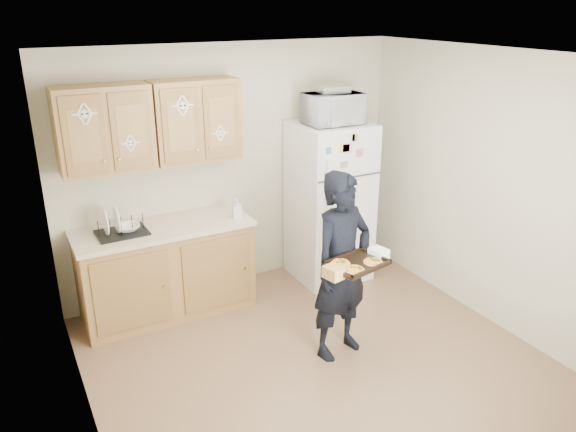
{
  "coord_description": "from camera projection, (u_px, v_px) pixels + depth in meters",
  "views": [
    {
      "loc": [
        -2.11,
        -3.33,
        2.86
      ],
      "look_at": [
        -0.08,
        0.45,
        1.21
      ],
      "focal_mm": 35.0,
      "sensor_mm": 36.0,
      "label": 1
    }
  ],
  "objects": [
    {
      "name": "cereal_box",
      "position": [
        354.0,
        244.0,
        6.66
      ],
      "size": [
        0.2,
        0.07,
        0.32
      ],
      "primitive_type": "cube",
      "color": "gold",
      "rests_on": "floor"
    },
    {
      "name": "microwave",
      "position": [
        333.0,
        109.0,
        5.57
      ],
      "size": [
        0.56,
        0.38,
        0.31
      ],
      "primitive_type": "imported",
      "rotation": [
        0.0,
        0.0,
        0.01
      ],
      "color": "white",
      "rests_on": "refrigerator"
    },
    {
      "name": "soap_bottle",
      "position": [
        237.0,
        208.0,
        5.38
      ],
      "size": [
        0.11,
        0.11,
        0.19
      ],
      "primitive_type": "imported",
      "rotation": [
        0.0,
        0.0,
        -0.29
      ],
      "color": "white",
      "rests_on": "countertop"
    },
    {
      "name": "wall_back",
      "position": [
        233.0,
        169.0,
        5.73
      ],
      "size": [
        3.6,
        0.04,
        2.5
      ],
      "primitive_type": "cube",
      "color": "beige",
      "rests_on": "floor"
    },
    {
      "name": "refrigerator",
      "position": [
        330.0,
        202.0,
        5.99
      ],
      "size": [
        0.75,
        0.7,
        1.7
      ],
      "primitive_type": "cube",
      "color": "white",
      "rests_on": "floor"
    },
    {
      "name": "pizza_front_right",
      "position": [
        373.0,
        262.0,
        4.3
      ],
      "size": [
        0.15,
        0.15,
        0.02
      ],
      "primitive_type": "cylinder",
      "color": "#FDAE20",
      "rests_on": "baking_tray"
    },
    {
      "name": "base_cabinet",
      "position": [
        167.0,
        271.0,
        5.38
      ],
      "size": [
        1.6,
        0.6,
        0.86
      ],
      "primitive_type": "cube",
      "color": "olive",
      "rests_on": "floor"
    },
    {
      "name": "person",
      "position": [
        342.0,
        267.0,
        4.62
      ],
      "size": [
        0.66,
        0.5,
        1.62
      ],
      "primitive_type": "imported",
      "rotation": [
        0.0,
        0.0,
        0.21
      ],
      "color": "black",
      "rests_on": "floor"
    },
    {
      "name": "bowl",
      "position": [
        128.0,
        228.0,
        5.05
      ],
      "size": [
        0.24,
        0.24,
        0.05
      ],
      "primitive_type": "imported",
      "rotation": [
        0.0,
        0.0,
        -0.09
      ],
      "color": "white",
      "rests_on": "dish_rack"
    },
    {
      "name": "upper_cab_right",
      "position": [
        195.0,
        120.0,
        5.18
      ],
      "size": [
        0.8,
        0.33,
        0.75
      ],
      "primitive_type": "cube",
      "color": "olive",
      "rests_on": "wall_back"
    },
    {
      "name": "pizza_front_left",
      "position": [
        355.0,
        269.0,
        4.17
      ],
      "size": [
        0.15,
        0.15,
        0.02
      ],
      "primitive_type": "cylinder",
      "color": "#FDAE20",
      "rests_on": "baking_tray"
    },
    {
      "name": "wall_left",
      "position": [
        77.0,
        280.0,
        3.45
      ],
      "size": [
        0.04,
        3.6,
        2.5
      ],
      "primitive_type": "cube",
      "color": "beige",
      "rests_on": "floor"
    },
    {
      "name": "ceiling",
      "position": [
        330.0,
        57.0,
        3.8
      ],
      "size": [
        3.6,
        3.6,
        0.0
      ],
      "primitive_type": "plane",
      "color": "silver",
      "rests_on": "wall_back"
    },
    {
      "name": "floor",
      "position": [
        322.0,
        366.0,
        4.7
      ],
      "size": [
        3.6,
        3.6,
        0.0
      ],
      "primitive_type": "plane",
      "color": "brown",
      "rests_on": "ground"
    },
    {
      "name": "upper_cab_left",
      "position": [
        104.0,
        129.0,
        4.82
      ],
      "size": [
        0.8,
        0.33,
        0.75
      ],
      "primitive_type": "cube",
      "color": "olive",
      "rests_on": "wall_back"
    },
    {
      "name": "foil_pan",
      "position": [
        333.0,
        89.0,
        5.54
      ],
      "size": [
        0.32,
        0.25,
        0.06
      ],
      "primitive_type": "cube",
      "rotation": [
        0.0,
        0.0,
        -0.16
      ],
      "color": "silver",
      "rests_on": "microwave"
    },
    {
      "name": "wall_right",
      "position": [
        496.0,
        192.0,
        5.04
      ],
      "size": [
        0.04,
        3.6,
        2.5
      ],
      "primitive_type": "cube",
      "color": "beige",
      "rests_on": "floor"
    },
    {
      "name": "dish_rack",
      "position": [
        121.0,
        225.0,
        5.01
      ],
      "size": [
        0.45,
        0.34,
        0.18
      ],
      "primitive_type": "cube",
      "rotation": [
        0.0,
        0.0,
        0.03
      ],
      "color": "black",
      "rests_on": "countertop"
    },
    {
      "name": "wall_front",
      "position": [
        518.0,
        350.0,
        2.77
      ],
      "size": [
        3.6,
        0.04,
        2.5
      ],
      "primitive_type": "cube",
      "color": "beige",
      "rests_on": "floor"
    },
    {
      "name": "baking_tray",
      "position": [
        357.0,
        264.0,
        4.29
      ],
      "size": [
        0.5,
        0.41,
        0.04
      ],
      "primitive_type": "cube",
      "rotation": [
        0.0,
        0.0,
        0.21
      ],
      "color": "black",
      "rests_on": "person"
    },
    {
      "name": "pizza_back_left",
      "position": [
        340.0,
        263.0,
        4.28
      ],
      "size": [
        0.15,
        0.15,
        0.02
      ],
      "primitive_type": "cylinder",
      "color": "#FDAE20",
      "rests_on": "baking_tray"
    },
    {
      "name": "countertop",
      "position": [
        163.0,
        228.0,
        5.22
      ],
      "size": [
        1.64,
        0.64,
        0.04
      ],
      "primitive_type": "cube",
      "color": "beige",
      "rests_on": "base_cabinet"
    }
  ]
}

